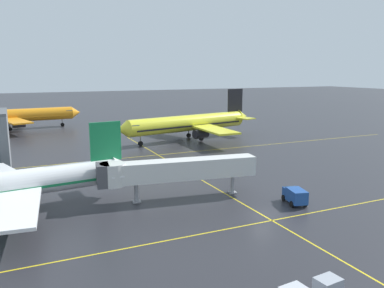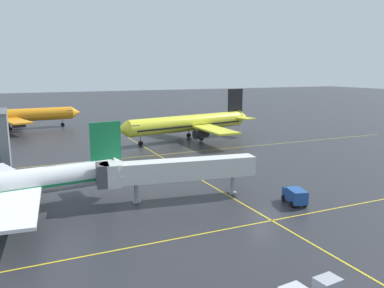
{
  "view_description": "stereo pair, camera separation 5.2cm",
  "coord_description": "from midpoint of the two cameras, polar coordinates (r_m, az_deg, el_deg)",
  "views": [
    {
      "loc": [
        -26.68,
        -37.57,
        17.44
      ],
      "look_at": [
        0.7,
        22.26,
        4.98
      ],
      "focal_mm": 36.37,
      "sensor_mm": 36.0,
      "label": 1
    },
    {
      "loc": [
        -26.63,
        -37.6,
        17.44
      ],
      "look_at": [
        0.7,
        22.26,
        4.98
      ],
      "focal_mm": 36.37,
      "sensor_mm": 36.0,
      "label": 2
    }
  ],
  "objects": [
    {
      "name": "airliner_third_row",
      "position": [
        128.2,
        -24.68,
        3.78
      ],
      "size": [
        38.9,
        33.48,
        12.09
      ],
      "color": "orange",
      "rests_on": "ground"
    },
    {
      "name": "jet_bridge",
      "position": [
        53.05,
        -3.54,
        -3.91
      ],
      "size": [
        22.15,
        5.88,
        5.58
      ],
      "color": "silver",
      "rests_on": "ground"
    },
    {
      "name": "airliner_second_row",
      "position": [
        98.96,
        -0.31,
        3.07
      ],
      "size": [
        40.05,
        34.02,
        12.51
      ],
      "color": "yellow",
      "rests_on": "ground"
    },
    {
      "name": "airliner_front_gate",
      "position": [
        52.82,
        -25.96,
        -5.56
      ],
      "size": [
        34.17,
        29.29,
        10.62
      ],
      "color": "white",
      "rests_on": "ground"
    },
    {
      "name": "service_truck_red_van",
      "position": [
        53.79,
        14.8,
        -7.25
      ],
      "size": [
        2.92,
        4.43,
        2.1
      ],
      "color": "#1E4793",
      "rests_on": "ground"
    },
    {
      "name": "taxiway_markings",
      "position": [
        64.04,
        1.01,
        -5.08
      ],
      "size": [
        129.47,
        87.88,
        0.01
      ],
      "color": "yellow",
      "rests_on": "ground"
    },
    {
      "name": "ground_plane",
      "position": [
        49.27,
        10.22,
        -10.19
      ],
      "size": [
        600.0,
        600.0,
        0.0
      ],
      "primitive_type": "plane",
      "color": "#28282D"
    }
  ]
}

